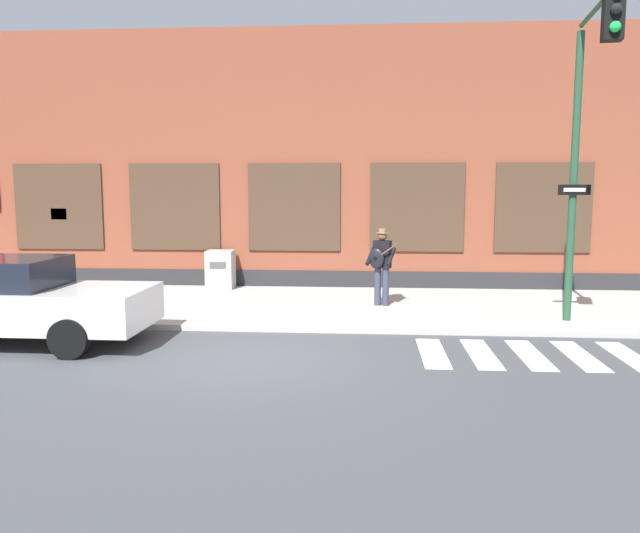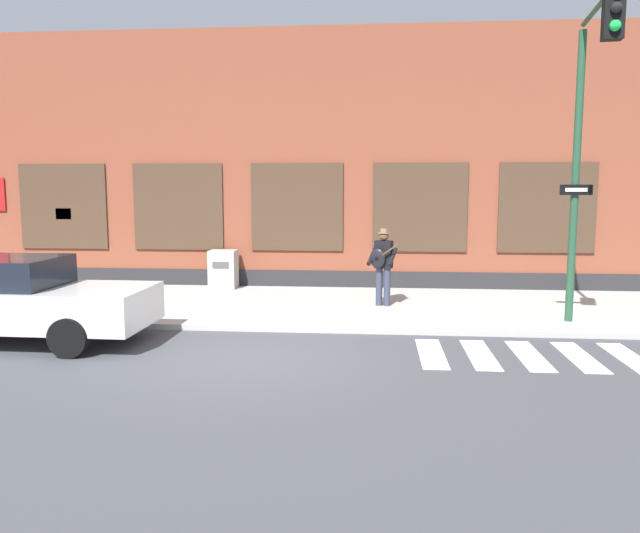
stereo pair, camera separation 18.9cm
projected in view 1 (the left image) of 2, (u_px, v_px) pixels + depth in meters
The scene contains 8 objects.
ground_plane at pixel (248, 358), 10.13m from camera, with size 160.00×160.00×0.00m, color #424449.
sidewalk at pixel (283, 305), 14.37m from camera, with size 28.00×4.90×0.11m.
building_backdrop at pixel (302, 164), 18.33m from camera, with size 28.00×4.06×6.88m.
crosswalk at pixel (579, 356), 10.27m from camera, with size 5.20×1.90×0.01m.
red_car at pixel (17, 301), 11.01m from camera, with size 4.62×2.03×1.53m.
busker at pixel (381, 262), 13.94m from camera, with size 0.72×0.67×1.73m.
traffic_light at pixel (588, 115), 11.14m from camera, with size 0.71×2.60×5.78m.
utility_box at pixel (221, 269), 16.41m from camera, with size 0.70×0.62×1.00m.
Camera 1 is at (1.89, -9.75, 2.76)m, focal length 35.00 mm.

